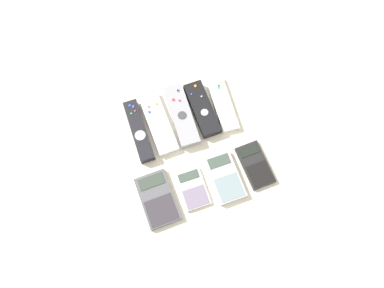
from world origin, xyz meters
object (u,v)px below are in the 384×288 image
remote_3 (202,109)px  calculator_0 (158,199)px  remote_2 (181,116)px  calculator_1 (193,189)px  remote_0 (139,131)px  calculator_3 (255,165)px  remote_1 (158,123)px  remote_4 (223,104)px  calculator_2 (225,177)px

remote_3 → calculator_0: remote_3 is taller
remote_2 → calculator_1: (-0.04, -0.22, -0.01)m
remote_0 → calculator_3: remote_0 is taller
remote_3 → calculator_0: size_ratio=1.16×
remote_0 → calculator_3: (0.28, -0.20, -0.01)m
remote_0 → remote_2: bearing=2.7°
remote_1 → calculator_1: 0.22m
calculator_3 → remote_2: bearing=123.3°
calculator_1 → remote_4: bearing=52.2°
remote_4 → remote_1: bearing=-177.0°
calculator_2 → remote_1: bearing=119.6°
remote_1 → remote_2: size_ratio=1.00×
calculator_0 → calculator_3: bearing=-1.1°
calculator_2 → remote_0: bearing=131.0°
remote_1 → calculator_2: 0.25m
remote_0 → remote_4: bearing=0.8°
calculator_1 → remote_1: bearing=98.6°
remote_4 → calculator_0: 0.34m
remote_4 → calculator_2: bearing=-105.1°
remote_3 → calculator_1: (-0.10, -0.22, -0.01)m
remote_0 → remote_3: (0.20, 0.01, 0.00)m
remote_0 → calculator_0: 0.21m
remote_0 → remote_2: 0.13m
remote_4 → calculator_3: size_ratio=1.34×
remote_3 → remote_4: 0.06m
remote_1 → calculator_1: bearing=-83.7°
remote_4 → calculator_2: (-0.07, -0.21, 0.00)m
remote_3 → remote_1: bearing=178.7°
remote_2 → calculator_0: bearing=-121.0°
remote_3 → calculator_0: (-0.20, -0.21, -0.01)m
remote_3 → calculator_2: bearing=-93.8°
remote_0 → remote_1: size_ratio=0.97×
remote_1 → calculator_2: remote_1 is taller
remote_0 → calculator_2: size_ratio=1.36×
remote_0 → calculator_2: bearing=-48.1°
remote_3 → calculator_2: size_ratio=1.24×
remote_1 → calculator_1: (0.03, -0.22, -0.00)m
remote_0 → remote_4: 0.26m
remote_2 → calculator_0: remote_2 is taller
remote_2 → calculator_3: bearing=-52.2°
remote_4 → calculator_1: size_ratio=1.63×
remote_2 → remote_3: size_ratio=1.12×
calculator_1 → calculator_3: 0.19m
remote_1 → calculator_0: size_ratio=1.30×
remote_3 → remote_4: bearing=-4.0°
remote_3 → calculator_0: 0.30m
remote_0 → remote_3: same height
remote_4 → calculator_3: remote_4 is taller
remote_1 → remote_0: bearing=-176.6°
calculator_0 → remote_3: bearing=44.4°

